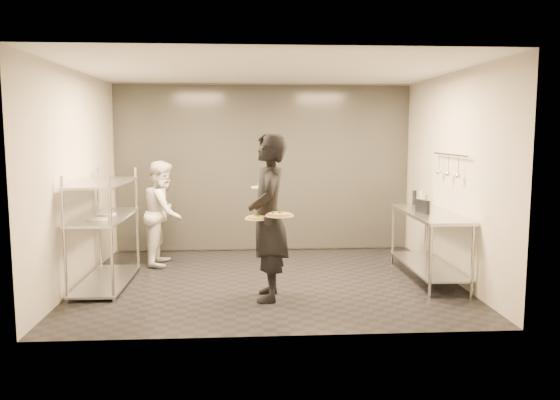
{
  "coord_description": "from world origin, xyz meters",
  "views": [
    {
      "loc": [
        -0.3,
        -7.16,
        1.99
      ],
      "look_at": [
        0.15,
        0.04,
        1.1
      ],
      "focal_mm": 35.0,
      "sensor_mm": 36.0,
      "label": 1
    }
  ],
  "objects": [
    {
      "name": "bottle_dark",
      "position": [
        2.22,
        0.8,
        1.03
      ],
      "size": [
        0.06,
        0.06,
        0.21
      ],
      "primitive_type": "cylinder",
      "color": "black",
      "rests_on": "prep_counter"
    },
    {
      "name": "waiter",
      "position": [
        -0.04,
        -0.77,
        1.0
      ],
      "size": [
        0.5,
        0.74,
        1.99
      ],
      "primitive_type": "imported",
      "rotation": [
        0.0,
        0.0,
        -1.6
      ],
      "color": "black",
      "rests_on": "ground"
    },
    {
      "name": "bottle_clear",
      "position": [
        2.33,
        0.79,
        1.03
      ],
      "size": [
        0.07,
        0.07,
        0.22
      ],
      "primitive_type": "cylinder",
      "color": "gray",
      "rests_on": "prep_counter"
    },
    {
      "name": "salad_plate",
      "position": [
        -0.09,
        -0.52,
        1.34
      ],
      "size": [
        0.3,
        0.3,
        0.07
      ],
      "color": "silver",
      "rests_on": "waiter"
    },
    {
      "name": "pass_rack",
      "position": [
        -2.15,
        -0.0,
        0.77
      ],
      "size": [
        0.6,
        1.6,
        1.5
      ],
      "color": "#ACAFB3",
      "rests_on": "ground"
    },
    {
      "name": "pos_monitor",
      "position": [
        2.06,
        -0.07,
        1.01
      ],
      "size": [
        0.13,
        0.25,
        0.18
      ],
      "primitive_type": "cube",
      "rotation": [
        0.0,
        0.0,
        0.33
      ],
      "color": "black",
      "rests_on": "prep_counter"
    },
    {
      "name": "utensil_rail",
      "position": [
        2.43,
        -0.0,
        1.55
      ],
      "size": [
        0.07,
        1.2,
        0.31
      ],
      "color": "#ACAFB3",
      "rests_on": "room_shell"
    },
    {
      "name": "pizza_plate_near",
      "position": [
        -0.17,
        -0.96,
        1.02
      ],
      "size": [
        0.28,
        0.28,
        0.05
      ],
      "color": "silver",
      "rests_on": "waiter"
    },
    {
      "name": "room_shell",
      "position": [
        0.0,
        1.18,
        1.4
      ],
      "size": [
        5.0,
        4.0,
        2.8
      ],
      "color": "black",
      "rests_on": "ground"
    },
    {
      "name": "prep_counter",
      "position": [
        2.18,
        0.0,
        0.63
      ],
      "size": [
        0.6,
        1.8,
        0.92
      ],
      "color": "#ACAFB3",
      "rests_on": "ground"
    },
    {
      "name": "pizza_plate_far",
      "position": [
        0.08,
        -1.04,
        1.06
      ],
      "size": [
        0.33,
        0.33,
        0.05
      ],
      "color": "silver",
      "rests_on": "waiter"
    },
    {
      "name": "bottle_green",
      "position": [
        2.13,
        0.03,
        1.04
      ],
      "size": [
        0.07,
        0.07,
        0.24
      ],
      "primitive_type": "cylinder",
      "color": "gray",
      "rests_on": "prep_counter"
    },
    {
      "name": "chef",
      "position": [
        -1.55,
        1.1,
        0.79
      ],
      "size": [
        0.63,
        0.79,
        1.57
      ],
      "primitive_type": "imported",
      "rotation": [
        0.0,
        0.0,
        1.52
      ],
      "color": "silver",
      "rests_on": "ground"
    }
  ]
}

